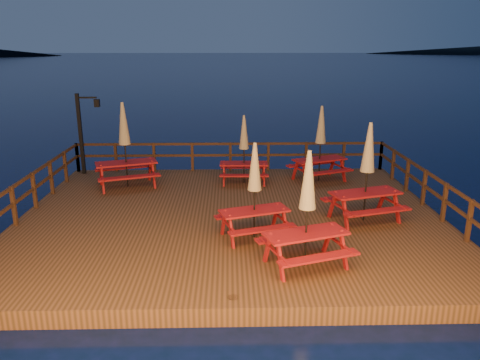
% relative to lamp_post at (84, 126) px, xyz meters
% --- Properties ---
extents(ground, '(500.00, 500.00, 0.00)m').
position_rel_lamp_post_xyz_m(ground, '(5.39, -4.55, -2.20)').
color(ground, black).
rests_on(ground, ground).
extents(deck, '(12.00, 10.00, 0.40)m').
position_rel_lamp_post_xyz_m(deck, '(5.39, -4.55, -2.00)').
color(deck, '#402B14').
rests_on(deck, ground).
extents(deck_piles, '(11.44, 9.44, 1.40)m').
position_rel_lamp_post_xyz_m(deck_piles, '(5.39, -4.55, -2.50)').
color(deck_piles, '#341A10').
rests_on(deck_piles, ground).
extents(railing, '(11.80, 9.75, 1.10)m').
position_rel_lamp_post_xyz_m(railing, '(5.39, -2.77, -1.03)').
color(railing, '#341A10').
rests_on(railing, deck).
extents(lamp_post, '(0.85, 0.18, 3.00)m').
position_rel_lamp_post_xyz_m(lamp_post, '(0.00, 0.00, 0.00)').
color(lamp_post, black).
rests_on(lamp_post, deck).
extents(picnic_table_0, '(2.07, 1.87, 2.45)m').
position_rel_lamp_post_xyz_m(picnic_table_0, '(5.96, -6.22, -0.52)').
color(picnic_table_0, maroon).
rests_on(picnic_table_0, deck).
extents(picnic_table_1, '(2.31, 2.13, 2.68)m').
position_rel_lamp_post_xyz_m(picnic_table_1, '(8.56, -1.18, -0.41)').
color(picnic_table_1, maroon).
rests_on(picnic_table_1, deck).
extents(picnic_table_2, '(2.28, 2.05, 2.74)m').
position_rel_lamp_post_xyz_m(picnic_table_2, '(9.08, -5.11, -0.37)').
color(picnic_table_2, maroon).
rests_on(picnic_table_2, deck).
extents(picnic_table_3, '(2.21, 2.01, 2.61)m').
position_rel_lamp_post_xyz_m(picnic_table_3, '(7.00, -7.82, -0.44)').
color(picnic_table_3, maroon).
rests_on(picnic_table_3, deck).
extents(picnic_table_4, '(1.70, 1.41, 2.39)m').
position_rel_lamp_post_xyz_m(picnic_table_4, '(5.86, -1.38, -0.55)').
color(picnic_table_4, maroon).
rests_on(picnic_table_4, deck).
extents(picnic_table_5, '(2.45, 2.23, 2.88)m').
position_rel_lamp_post_xyz_m(picnic_table_5, '(1.84, -1.73, -0.30)').
color(picnic_table_5, maroon).
rests_on(picnic_table_5, deck).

